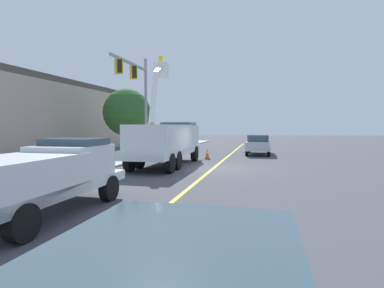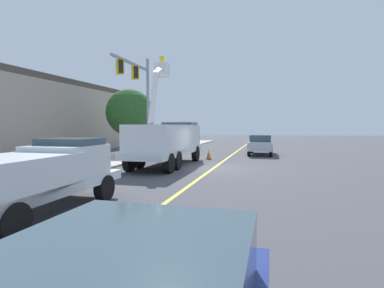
% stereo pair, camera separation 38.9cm
% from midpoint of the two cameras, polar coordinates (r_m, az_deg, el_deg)
% --- Properties ---
extents(ground, '(120.00, 120.00, 0.00)m').
position_cam_midpoint_polar(ground, '(17.88, 3.42, -4.49)').
color(ground, '#47474C').
extents(sidewalk_far_side, '(59.77, 13.44, 0.12)m').
position_cam_midpoint_polar(sidewalk_far_side, '(20.51, -17.52, -3.45)').
color(sidewalk_far_side, '#B2ADA3').
rests_on(sidewalk_far_side, ground).
extents(lane_centre_stripe, '(49.34, 8.40, 0.01)m').
position_cam_midpoint_polar(lane_centre_stripe, '(17.88, 3.42, -4.48)').
color(lane_centre_stripe, yellow).
rests_on(lane_centre_stripe, ground).
extents(utility_bucket_truck, '(8.50, 3.82, 7.11)m').
position_cam_midpoint_polar(utility_bucket_truck, '(19.01, -5.29, 0.87)').
color(utility_bucket_truck, silver).
rests_on(utility_bucket_truck, ground).
extents(service_pickup_truck, '(5.87, 2.99, 2.06)m').
position_cam_midpoint_polar(service_pickup_truck, '(9.45, -26.99, -5.14)').
color(service_pickup_truck, silver).
rests_on(service_pickup_truck, ground).
extents(passing_minivan, '(5.05, 2.66, 1.69)m').
position_cam_midpoint_polar(passing_minivan, '(26.72, 11.82, 0.17)').
color(passing_minivan, silver).
rests_on(passing_minivan, ground).
extents(traffic_cone_mid_front, '(0.40, 0.40, 0.78)m').
position_cam_midpoint_polar(traffic_cone_mid_front, '(22.62, 2.37, -1.84)').
color(traffic_cone_mid_front, black).
rests_on(traffic_cone_mid_front, ground).
extents(traffic_signal_mast, '(5.77, 1.15, 7.76)m').
position_cam_midpoint_polar(traffic_signal_mast, '(23.58, -10.55, 10.10)').
color(traffic_signal_mast, gray).
rests_on(traffic_signal_mast, ground).
extents(commercial_building_backdrop, '(28.41, 11.79, 6.50)m').
position_cam_midpoint_polar(commercial_building_backdrop, '(30.54, -28.50, 4.50)').
color(commercial_building_backdrop, '#A89989').
rests_on(commercial_building_backdrop, ground).
extents(street_tree_right, '(4.16, 4.16, 5.71)m').
position_cam_midpoint_polar(street_tree_right, '(27.83, -12.41, 5.75)').
color(street_tree_right, brown).
rests_on(street_tree_right, ground).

